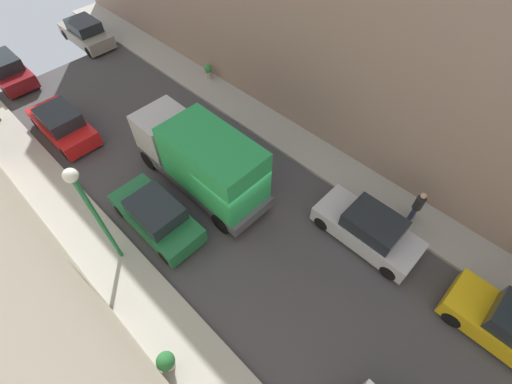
# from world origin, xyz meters

# --- Properties ---
(ground) EXTENTS (32.00, 32.00, 0.00)m
(ground) POSITION_xyz_m (0.00, 0.00, 0.00)
(ground) COLOR #423F42
(sidewalk_left) EXTENTS (2.00, 44.00, 0.15)m
(sidewalk_left) POSITION_xyz_m (-5.00, 0.00, 0.07)
(sidewalk_left) COLOR #A8A399
(sidewalk_left) RESTS_ON ground
(sidewalk_right) EXTENTS (2.00, 44.00, 0.15)m
(sidewalk_right) POSITION_xyz_m (5.00, 0.00, 0.07)
(sidewalk_right) COLOR #A8A399
(sidewalk_right) RESTS_ON ground
(parked_car_left_1) EXTENTS (1.78, 4.20, 1.57)m
(parked_car_left_1) POSITION_xyz_m (-2.70, 1.90, 0.72)
(parked_car_left_1) COLOR #1E6638
(parked_car_left_1) RESTS_ON ground
(parked_car_left_2) EXTENTS (1.78, 4.20, 1.57)m
(parked_car_left_2) POSITION_xyz_m (-2.70, 9.78, 0.72)
(parked_car_left_2) COLOR red
(parked_car_left_2) RESTS_ON ground
(parked_car_left_3) EXTENTS (1.78, 4.20, 1.57)m
(parked_car_left_3) POSITION_xyz_m (-2.70, 16.59, 0.72)
(parked_car_left_3) COLOR maroon
(parked_car_left_3) RESTS_ON ground
(parked_car_right_2) EXTENTS (1.78, 4.20, 1.57)m
(parked_car_right_2) POSITION_xyz_m (2.70, -4.54, 0.72)
(parked_car_right_2) COLOR silver
(parked_car_right_2) RESTS_ON ground
(parked_car_right_3) EXTENTS (1.78, 4.20, 1.57)m
(parked_car_right_3) POSITION_xyz_m (2.70, 17.16, 0.72)
(parked_car_right_3) COLOR gray
(parked_car_right_3) RESTS_ON ground
(delivery_truck) EXTENTS (2.26, 6.60, 3.38)m
(delivery_truck) POSITION_xyz_m (0.00, 2.12, 1.79)
(delivery_truck) COLOR #4C4C51
(delivery_truck) RESTS_ON ground
(pedestrian) EXTENTS (0.40, 0.36, 1.72)m
(pedestrian) POSITION_xyz_m (4.71, -5.40, 1.07)
(pedestrian) COLOR #2D334C
(pedestrian) RESTS_ON sidewalk_right
(potted_plant_1) EXTENTS (0.59, 0.59, 0.84)m
(potted_plant_1) POSITION_xyz_m (-5.70, -2.71, 0.61)
(potted_plant_1) COLOR #B2A899
(potted_plant_1) RESTS_ON sidewalk_left
(potted_plant_3) EXTENTS (0.46, 0.46, 0.84)m
(potted_plant_3) POSITION_xyz_m (5.54, 8.24, 0.59)
(potted_plant_3) COLOR #B2A899
(potted_plant_3) RESTS_ON sidewalk_right
(lamp_post) EXTENTS (0.44, 0.44, 4.94)m
(lamp_post) POSITION_xyz_m (-4.60, 1.79, 3.45)
(lamp_post) COLOR #26723F
(lamp_post) RESTS_ON sidewalk_left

